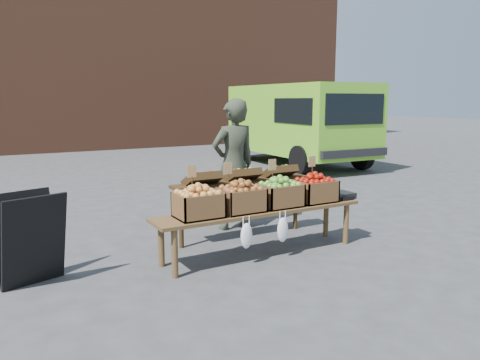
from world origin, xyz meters
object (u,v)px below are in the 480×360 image
display_bench (260,232)px  crate_red_apples (280,195)px  weighing_scale (339,195)px  delivery_van (298,125)px  chalkboard_sign (30,238)px  crate_russet_pears (241,200)px  crate_green_apples (315,191)px  vendor (234,165)px  back_table (242,201)px  crate_golden_apples (198,205)px

display_bench → crate_red_apples: bearing=0.0°
display_bench → weighing_scale: size_ratio=7.94×
delivery_van → display_bench: delivery_van is taller
crate_red_apples → weighing_scale: size_ratio=1.47×
chalkboard_sign → crate_red_apples: size_ratio=1.92×
crate_russet_pears → crate_green_apples: bearing=0.0°
vendor → chalkboard_sign: vendor is taller
vendor → crate_red_apples: bearing=87.3°
chalkboard_sign → crate_russet_pears: chalkboard_sign is taller
crate_russet_pears → display_bench: bearing=0.0°
chalkboard_sign → crate_russet_pears: size_ratio=1.92×
back_table → weighing_scale: (1.09, -0.72, 0.09)m
back_table → crate_golden_apples: 1.24m
crate_green_apples → crate_russet_pears: bearing=180.0°
crate_green_apples → weighing_scale: bearing=0.0°
delivery_van → vendor: bearing=-132.0°
chalkboard_sign → display_bench: chalkboard_sign is taller
chalkboard_sign → crate_russet_pears: (2.25, -0.39, 0.23)m
delivery_van → crate_red_apples: (-4.98, -6.26, -0.43)m
chalkboard_sign → crate_russet_pears: bearing=-26.5°
delivery_van → crate_russet_pears: bearing=-129.0°
chalkboard_sign → crate_golden_apples: size_ratio=1.92×
vendor → crate_golden_apples: 1.67m
weighing_scale → delivery_van: bearing=57.4°
vendor → chalkboard_sign: size_ratio=1.97×
crate_russet_pears → crate_red_apples: bearing=0.0°
crate_golden_apples → display_bench: bearing=0.0°
delivery_van → back_table: bearing=-130.2°
crate_russet_pears → vendor: bearing=64.5°
back_table → crate_golden_apples: back_table is taller
delivery_van → crate_russet_pears: 8.37m
weighing_scale → display_bench: bearing=180.0°
display_bench → weighing_scale: weighing_scale is taller
back_table → crate_golden_apples: bearing=-143.9°
crate_green_apples → crate_red_apples: bearing=180.0°
delivery_van → crate_green_apples: delivery_van is taller
chalkboard_sign → vendor: bearing=-0.4°
back_table → crate_russet_pears: bearing=-121.3°
delivery_van → chalkboard_sign: 9.78m
delivery_van → back_table: delivery_van is taller
delivery_van → weighing_scale: delivery_van is taller
vendor → crate_russet_pears: bearing=63.2°
weighing_scale → crate_red_apples: bearing=180.0°
crate_green_apples → vendor: bearing=113.2°
vendor → crate_green_apples: 1.34m
crate_russet_pears → crate_golden_apples: bearing=180.0°
crate_golden_apples → crate_russet_pears: bearing=0.0°
crate_russet_pears → back_table: bearing=58.7°
delivery_van → crate_red_apples: delivery_van is taller
delivery_van → crate_golden_apples: (-6.08, -6.26, -0.43)m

